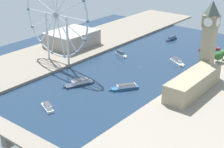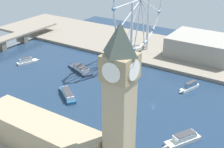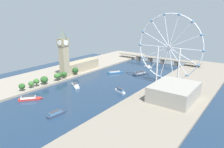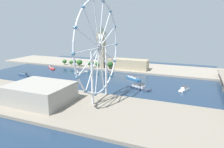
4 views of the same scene
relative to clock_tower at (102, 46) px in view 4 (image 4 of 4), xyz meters
The scene contains 15 objects.
ground_plane 88.87m from the clock_tower, 11.81° to the left, with size 385.49×385.49×0.00m, color #1E334C.
riverbank_left 56.87m from the clock_tower, 154.51° to the left, with size 90.00×520.00×3.00m, color gray.
riverbank_right 188.45m from the clock_tower, ahead, with size 90.00×520.00×3.00m, color gray.
clock_tower is the anchor object (origin of this frame).
parliament_block 58.86m from the clock_tower, 100.14° to the left, with size 22.00×79.87×18.26m, color tan.
tree_row_embankment 46.01m from the clock_tower, 80.37° to the right, with size 12.60×112.72×13.14m.
ferris_wheel 171.56m from the clock_tower, 24.59° to the left, with size 103.37×3.20×106.92m.
riverside_hall 191.29m from the clock_tower, ahead, with size 50.57×63.39×19.59m, color gray.
tour_boat_0 107.27m from the clock_tower, 69.32° to the right, with size 24.14×27.57×5.63m.
tour_boat_1 64.64m from the clock_tower, 23.22° to the right, with size 26.48×17.76×6.12m.
tour_boat_2 180.46m from the clock_tower, 62.88° to the left, with size 22.52×12.98×5.77m.
tour_boat_3 102.81m from the clock_tower, 57.55° to the left, with size 22.43×29.55×5.30m.
tour_boat_4 121.71m from the clock_tower, ahead, with size 23.16×10.73×6.21m.
tour_boat_5 146.01m from the clock_tower, 45.74° to the right, with size 6.80×25.12×5.71m.
tour_boat_6 143.64m from the clock_tower, 46.89° to the left, with size 20.09×35.74×5.59m.
Camera 4 is at (273.22, 149.80, 82.97)m, focal length 32.56 mm.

